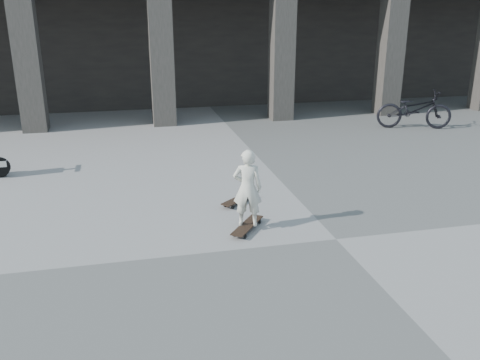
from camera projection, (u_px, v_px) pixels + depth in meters
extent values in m
plane|color=#51514F|center=(336.00, 239.00, 7.55)|extent=(90.00, 90.00, 0.00)
cube|color=black|center=(195.00, 15.00, 19.50)|extent=(28.00, 6.00, 6.00)
cube|color=#312E28|center=(27.00, 58.00, 13.60)|extent=(0.65, 0.65, 4.00)
cube|color=#312E28|center=(161.00, 55.00, 14.36)|extent=(0.65, 0.65, 4.00)
cube|color=#312E28|center=(282.00, 53.00, 15.13)|extent=(0.65, 0.65, 4.00)
cube|color=#312E28|center=(391.00, 51.00, 15.89)|extent=(0.65, 0.65, 4.00)
cube|color=black|center=(247.00, 225.00, 7.85)|extent=(0.67, 0.80, 0.02)
cube|color=#B2B2B7|center=(255.00, 220.00, 8.12)|extent=(0.17, 0.14, 0.03)
cube|color=#B2B2B7|center=(240.00, 235.00, 7.60)|extent=(0.17, 0.14, 0.03)
cylinder|color=black|center=(249.00, 220.00, 8.15)|extent=(0.06, 0.07, 0.06)
cylinder|color=black|center=(260.00, 222.00, 8.09)|extent=(0.06, 0.07, 0.06)
cylinder|color=black|center=(234.00, 234.00, 7.64)|extent=(0.06, 0.07, 0.06)
cylinder|color=black|center=(245.00, 236.00, 7.57)|extent=(0.06, 0.07, 0.06)
cube|color=black|center=(238.00, 199.00, 8.90)|extent=(0.69, 0.62, 0.02)
cube|color=#B2B2B7|center=(247.00, 197.00, 9.11)|extent=(0.14, 0.16, 0.03)
cube|color=#B2B2B7|center=(229.00, 206.00, 8.72)|extent=(0.14, 0.16, 0.03)
cylinder|color=black|center=(243.00, 197.00, 9.16)|extent=(0.07, 0.06, 0.07)
cylinder|color=black|center=(251.00, 199.00, 9.07)|extent=(0.07, 0.06, 0.07)
cylinder|color=black|center=(225.00, 205.00, 8.77)|extent=(0.07, 0.06, 0.07)
cylinder|color=black|center=(233.00, 207.00, 8.67)|extent=(0.07, 0.06, 0.07)
imported|color=beige|center=(247.00, 188.00, 7.65)|extent=(0.50, 0.39, 1.20)
cylinder|color=black|center=(0.00, 167.00, 10.28)|extent=(0.40, 0.10, 0.40)
imported|color=black|center=(414.00, 109.00, 14.37)|extent=(2.19, 1.34, 1.08)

